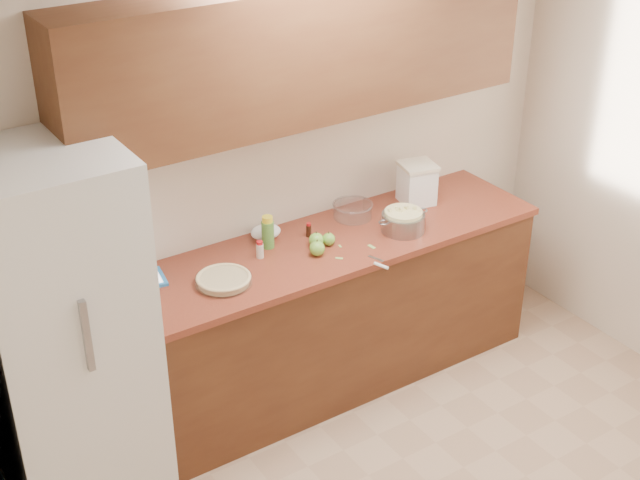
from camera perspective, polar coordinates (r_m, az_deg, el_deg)
room_shell at (r=3.67m, az=12.74°, el=-4.41°), size 3.60×3.60×3.60m
counter_run at (r=5.07m, az=-0.03°, el=-4.84°), size 2.64×0.68×0.92m
upper_cabinets at (r=4.55m, az=-1.13°, el=11.93°), size 2.60×0.34×0.70m
fridge at (r=4.31m, az=-16.06°, el=-5.79°), size 0.70×0.70×1.80m
pie at (r=4.49m, az=-6.19°, el=-2.55°), size 0.29×0.29×0.05m
colander at (r=4.97m, az=5.34°, el=1.20°), size 0.33×0.24×0.12m
flour_canister at (r=5.28m, az=6.22°, el=3.66°), size 0.24×0.24×0.25m
tablet at (r=4.58m, az=-11.45°, el=-2.56°), size 0.28×0.23×0.02m
paring_knife at (r=4.64m, az=3.89°, el=-1.58°), size 0.07×0.18×0.02m
lemon_bottle at (r=4.78m, az=-3.36°, el=0.48°), size 0.07×0.07×0.18m
cinnamon_shaker at (r=4.70m, az=-3.87°, el=-0.63°), size 0.04×0.04×0.10m
vanilla_bottle at (r=4.90m, az=-0.73°, el=0.65°), size 0.03×0.03×0.08m
mixing_bowl at (r=5.10m, az=2.10°, el=1.95°), size 0.23×0.23×0.09m
paper_towel at (r=4.90m, az=-3.50°, el=0.53°), size 0.21×0.19×0.07m
apple_left at (r=4.79m, az=-0.24°, el=-0.01°), size 0.08×0.08×0.09m
apple_center at (r=4.81m, az=0.56°, el=0.05°), size 0.07×0.07×0.08m
apple_front at (r=4.71m, az=-0.19°, el=-0.54°), size 0.08×0.08×0.09m
peel_a at (r=4.82m, az=3.32°, el=-0.43°), size 0.02×0.05×0.00m
peel_b at (r=4.82m, az=1.29°, el=-0.40°), size 0.02×0.03×0.00m
peel_c at (r=4.70m, az=1.23°, el=-1.18°), size 0.04×0.04×0.00m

